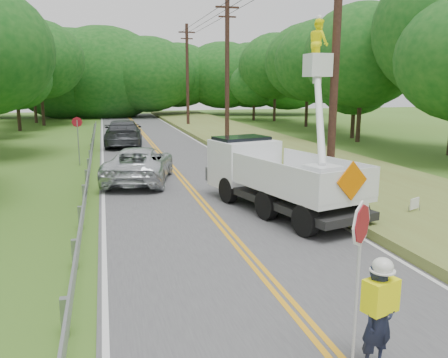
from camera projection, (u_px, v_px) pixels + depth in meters
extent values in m
plane|color=#41631D|center=(314.00, 334.00, 7.76)|extent=(140.00, 140.00, 0.00)
cube|color=#474649|center=(180.00, 177.00, 21.00)|extent=(7.20, 96.00, 0.02)
cube|color=orange|center=(178.00, 176.00, 20.97)|extent=(0.12, 96.00, 0.00)
cube|color=orange|center=(182.00, 176.00, 21.02)|extent=(0.12, 96.00, 0.00)
cube|color=silver|center=(103.00, 180.00, 20.13)|extent=(0.12, 96.00, 0.00)
cube|color=silver|center=(251.00, 173.00, 21.87)|extent=(0.12, 96.00, 0.00)
cube|color=gray|center=(65.00, 317.00, 7.60)|extent=(0.12, 0.14, 0.70)
cube|color=gray|center=(75.00, 254.00, 10.44)|extent=(0.12, 0.14, 0.70)
cube|color=gray|center=(80.00, 218.00, 13.28)|extent=(0.12, 0.14, 0.70)
cube|color=gray|center=(84.00, 195.00, 16.12)|extent=(0.12, 0.14, 0.70)
cube|color=gray|center=(87.00, 178.00, 18.96)|extent=(0.12, 0.14, 0.70)
cube|color=gray|center=(89.00, 166.00, 21.80)|extent=(0.12, 0.14, 0.70)
cube|color=gray|center=(90.00, 157.00, 24.63)|extent=(0.12, 0.14, 0.70)
cube|color=gray|center=(91.00, 149.00, 27.47)|extent=(0.12, 0.14, 0.70)
cube|color=gray|center=(92.00, 143.00, 30.31)|extent=(0.12, 0.14, 0.70)
cube|color=gray|center=(93.00, 138.00, 33.15)|extent=(0.12, 0.14, 0.70)
cube|color=gray|center=(94.00, 134.00, 35.99)|extent=(0.12, 0.14, 0.70)
cube|color=gray|center=(94.00, 130.00, 38.83)|extent=(0.12, 0.14, 0.70)
cube|color=gray|center=(95.00, 127.00, 41.67)|extent=(0.12, 0.14, 0.70)
cube|color=gray|center=(90.00, 164.00, 20.82)|extent=(0.05, 48.00, 0.34)
cylinder|color=black|center=(335.00, 62.00, 16.51)|extent=(0.30, 0.30, 10.00)
cylinder|color=black|center=(227.00, 72.00, 30.70)|extent=(0.30, 0.30, 10.00)
cube|color=black|center=(227.00, 7.00, 29.85)|extent=(1.60, 0.12, 0.12)
cube|color=black|center=(227.00, 17.00, 29.97)|extent=(1.20, 0.10, 0.10)
cylinder|color=black|center=(187.00, 76.00, 44.90)|extent=(0.30, 0.30, 10.00)
cube|color=black|center=(187.00, 32.00, 44.04)|extent=(1.60, 0.12, 0.12)
cube|color=black|center=(187.00, 39.00, 44.17)|extent=(1.20, 0.10, 0.10)
cube|color=olive|center=(320.00, 167.00, 22.76)|extent=(7.00, 96.00, 0.30)
cylinder|color=#332319|center=(19.00, 116.00, 41.73)|extent=(0.32, 0.32, 2.75)
ellipsoid|color=#0F4814|center=(15.00, 79.00, 41.05)|extent=(6.42, 6.42, 5.65)
cylinder|color=#332319|center=(43.00, 107.00, 47.13)|extent=(0.32, 0.32, 3.88)
ellipsoid|color=#0F4814|center=(39.00, 60.00, 46.17)|extent=(9.06, 9.06, 7.98)
cylinder|color=#332319|center=(35.00, 105.00, 50.38)|extent=(0.32, 0.32, 3.89)
ellipsoid|color=#0F4814|center=(31.00, 61.00, 49.41)|extent=(9.08, 9.08, 7.99)
cylinder|color=#332319|center=(359.00, 118.00, 33.44)|extent=(0.32, 0.32, 3.62)
ellipsoid|color=#0F4814|center=(363.00, 56.00, 32.54)|extent=(8.44, 8.44, 7.42)
cylinder|color=#332319|center=(353.00, 121.00, 36.00)|extent=(0.32, 0.32, 2.65)
ellipsoid|color=#0F4814|center=(355.00, 80.00, 35.34)|extent=(6.19, 6.19, 5.44)
cylinder|color=#332319|center=(319.00, 111.00, 41.42)|extent=(0.32, 0.32, 3.62)
ellipsoid|color=#0F4814|center=(322.00, 61.00, 40.52)|extent=(8.44, 8.44, 7.43)
cylinder|color=#332319|center=(307.00, 108.00, 45.76)|extent=(0.32, 0.32, 3.71)
ellipsoid|color=#0F4814|center=(308.00, 62.00, 44.84)|extent=(8.65, 8.65, 7.61)
cylinder|color=#332319|center=(275.00, 106.00, 52.74)|extent=(0.32, 0.32, 3.64)
ellipsoid|color=#0F4814|center=(275.00, 66.00, 51.83)|extent=(8.49, 8.49, 7.47)
cylinder|color=#332319|center=(254.00, 110.00, 54.37)|extent=(0.32, 0.32, 2.48)
ellipsoid|color=#0F4814|center=(254.00, 84.00, 53.75)|extent=(5.79, 5.79, 5.09)
ellipsoid|color=#0F4814|center=(29.00, 74.00, 57.79)|extent=(9.86, 7.40, 7.40)
ellipsoid|color=#0F4814|center=(68.00, 74.00, 58.18)|extent=(15.53, 11.65, 11.65)
ellipsoid|color=#0F4814|center=(103.00, 75.00, 59.02)|extent=(16.46, 12.35, 12.35)
ellipsoid|color=#0F4814|center=(147.00, 74.00, 58.73)|extent=(12.93, 9.70, 9.70)
ellipsoid|color=#0F4814|center=(178.00, 75.00, 63.10)|extent=(11.81, 8.86, 8.86)
ellipsoid|color=#0F4814|center=(224.00, 75.00, 63.95)|extent=(12.40, 9.30, 9.30)
ellipsoid|color=#0F4814|center=(252.00, 75.00, 64.09)|extent=(12.13, 9.10, 9.10)
ellipsoid|color=#0F4814|center=(289.00, 75.00, 63.36)|extent=(12.80, 9.60, 9.60)
imported|color=#191E33|center=(379.00, 318.00, 6.62)|extent=(0.68, 0.54, 1.62)
cube|color=#F1F10B|center=(381.00, 295.00, 6.54)|extent=(0.56, 0.43, 0.49)
ellipsoid|color=white|center=(383.00, 266.00, 6.45)|extent=(0.30, 0.30, 0.24)
cylinder|color=#B7B7B7|center=(356.00, 304.00, 6.36)|extent=(0.04, 0.04, 2.26)
cylinder|color=maroon|center=(361.00, 224.00, 6.12)|extent=(0.52, 0.43, 0.65)
cylinder|color=black|center=(306.00, 221.00, 12.57)|extent=(0.51, 0.96, 0.92)
cylinder|color=black|center=(356.00, 211.00, 13.49)|extent=(0.51, 0.96, 0.92)
cylinder|color=black|center=(266.00, 205.00, 14.20)|extent=(0.51, 0.96, 0.92)
cylinder|color=black|center=(313.00, 198.00, 15.12)|extent=(0.51, 0.96, 0.92)
cylinder|color=black|center=(228.00, 190.00, 16.23)|extent=(0.51, 0.96, 0.92)
cylinder|color=black|center=(272.00, 184.00, 17.15)|extent=(0.51, 0.96, 0.92)
cube|color=black|center=(285.00, 198.00, 14.89)|extent=(3.48, 6.42, 0.24)
cube|color=silver|center=(299.00, 187.00, 14.22)|extent=(3.23, 4.80, 0.21)
cube|color=silver|center=(271.00, 176.00, 13.61)|extent=(1.16, 4.26, 0.86)
cube|color=silver|center=(325.00, 169.00, 14.65)|extent=(1.16, 4.26, 0.86)
cube|color=silver|center=(350.00, 186.00, 12.27)|extent=(2.14, 0.61, 0.86)
cube|color=silver|center=(244.00, 163.00, 16.93)|extent=(2.54, 2.30, 1.72)
cube|color=black|center=(241.00, 146.00, 16.97)|extent=(2.16, 1.68, 0.72)
cube|color=silver|center=(322.00, 178.00, 13.23)|extent=(1.05, 1.05, 0.76)
cube|color=silver|center=(318.00, 65.00, 16.36)|extent=(0.81, 0.81, 0.81)
imported|color=#F1F10B|center=(319.00, 43.00, 16.20)|extent=(0.62, 0.80, 1.65)
cube|color=#E16900|center=(352.00, 181.00, 12.18)|extent=(1.06, 0.31, 1.08)
imported|color=silver|center=(140.00, 164.00, 19.76)|extent=(3.74, 5.92, 1.52)
imported|color=#3C3F43|center=(123.00, 133.00, 31.47)|extent=(2.90, 6.32, 1.79)
cylinder|color=gray|center=(78.00, 143.00, 23.74)|extent=(0.06, 0.06, 2.39)
cylinder|color=maroon|center=(77.00, 122.00, 23.51)|extent=(0.54, 0.07, 0.54)
cube|color=white|center=(415.00, 203.00, 14.14)|extent=(0.47, 0.23, 0.35)
cylinder|color=gray|center=(408.00, 213.00, 14.15)|extent=(0.02, 0.02, 0.50)
cylinder|color=gray|center=(419.00, 212.00, 14.25)|extent=(0.02, 0.02, 0.50)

